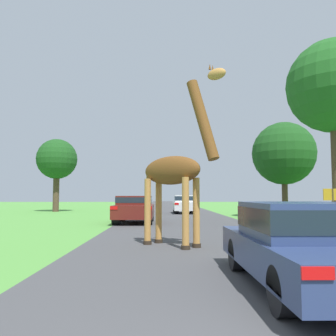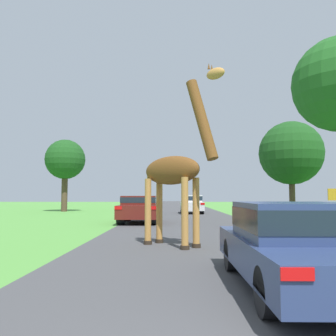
{
  "view_description": "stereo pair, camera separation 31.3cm",
  "coord_description": "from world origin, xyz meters",
  "px_view_note": "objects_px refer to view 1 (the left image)",
  "views": [
    {
      "loc": [
        -1.06,
        -1.5,
        1.43
      ],
      "look_at": [
        -0.9,
        8.72,
        2.22
      ],
      "focal_mm": 38.0,
      "sensor_mm": 36.0,
      "label": 1
    },
    {
      "loc": [
        -0.75,
        -1.5,
        1.43
      ],
      "look_at": [
        -0.9,
        8.72,
        2.22
      ],
      "focal_mm": 38.0,
      "sensor_mm": 36.0,
      "label": 2
    }
  ],
  "objects_px": {
    "car_lead_maroon": "(302,242)",
    "car_queue_right": "(134,208)",
    "car_queue_left": "(185,204)",
    "tree_centre_back": "(334,87)",
    "giraffe_near_road": "(176,170)",
    "sign_post": "(333,202)",
    "tree_far_right": "(57,160)",
    "tree_left_edge": "(284,154)"
  },
  "relations": [
    {
      "from": "giraffe_near_road",
      "to": "car_queue_right",
      "type": "xyz_separation_m",
      "value": [
        -1.88,
        8.71,
        -1.39
      ]
    },
    {
      "from": "giraffe_near_road",
      "to": "tree_left_edge",
      "type": "distance_m",
      "value": 15.13
    },
    {
      "from": "tree_far_right",
      "to": "tree_centre_back",
      "type": "bearing_deg",
      "value": -41.81
    },
    {
      "from": "tree_far_right",
      "to": "giraffe_near_road",
      "type": "bearing_deg",
      "value": -65.64
    },
    {
      "from": "car_queue_left",
      "to": "tree_left_edge",
      "type": "xyz_separation_m",
      "value": [
        6.17,
        -5.94,
        3.4
      ]
    },
    {
      "from": "car_lead_maroon",
      "to": "car_queue_left",
      "type": "bearing_deg",
      "value": 90.95
    },
    {
      "from": "tree_centre_back",
      "to": "sign_post",
      "type": "height_order",
      "value": "tree_centre_back"
    },
    {
      "from": "giraffe_near_road",
      "to": "tree_centre_back",
      "type": "relative_size",
      "value": 0.56
    },
    {
      "from": "sign_post",
      "to": "car_lead_maroon",
      "type": "bearing_deg",
      "value": -118.7
    },
    {
      "from": "tree_centre_back",
      "to": "giraffe_near_road",
      "type": "bearing_deg",
      "value": -141.3
    },
    {
      "from": "tree_centre_back",
      "to": "tree_far_right",
      "type": "bearing_deg",
      "value": 138.19
    },
    {
      "from": "giraffe_near_road",
      "to": "car_lead_maroon",
      "type": "height_order",
      "value": "giraffe_near_road"
    },
    {
      "from": "giraffe_near_road",
      "to": "sign_post",
      "type": "height_order",
      "value": "giraffe_near_road"
    },
    {
      "from": "car_queue_left",
      "to": "tree_centre_back",
      "type": "bearing_deg",
      "value": -63.64
    },
    {
      "from": "car_lead_maroon",
      "to": "tree_far_right",
      "type": "relative_size",
      "value": 0.67
    },
    {
      "from": "tree_far_right",
      "to": "sign_post",
      "type": "height_order",
      "value": "tree_far_right"
    },
    {
      "from": "giraffe_near_road",
      "to": "car_queue_right",
      "type": "height_order",
      "value": "giraffe_near_road"
    },
    {
      "from": "giraffe_near_road",
      "to": "tree_centre_back",
      "type": "bearing_deg",
      "value": 171.48
    },
    {
      "from": "car_queue_left",
      "to": "tree_centre_back",
      "type": "height_order",
      "value": "tree_centre_back"
    },
    {
      "from": "car_lead_maroon",
      "to": "tree_centre_back",
      "type": "relative_size",
      "value": 0.5
    },
    {
      "from": "sign_post",
      "to": "tree_centre_back",
      "type": "bearing_deg",
      "value": 60.24
    },
    {
      "from": "car_lead_maroon",
      "to": "car_queue_right",
      "type": "xyz_separation_m",
      "value": [
        -3.67,
        13.21,
        0.05
      ]
    },
    {
      "from": "car_queue_right",
      "to": "tree_left_edge",
      "type": "relative_size",
      "value": 0.65
    },
    {
      "from": "giraffe_near_road",
      "to": "car_queue_right",
      "type": "relative_size",
      "value": 1.22
    },
    {
      "from": "tree_far_right",
      "to": "car_queue_left",
      "type": "bearing_deg",
      "value": -15.1
    },
    {
      "from": "car_queue_right",
      "to": "tree_centre_back",
      "type": "xyz_separation_m",
      "value": [
        9.58,
        -2.54,
        5.77
      ]
    },
    {
      "from": "car_queue_right",
      "to": "tree_centre_back",
      "type": "bearing_deg",
      "value": -14.85
    },
    {
      "from": "giraffe_near_road",
      "to": "tree_centre_back",
      "type": "xyz_separation_m",
      "value": [
        7.7,
        6.17,
        4.38
      ]
    },
    {
      "from": "tree_left_edge",
      "to": "tree_far_right",
      "type": "height_order",
      "value": "tree_far_right"
    },
    {
      "from": "car_lead_maroon",
      "to": "car_queue_right",
      "type": "relative_size",
      "value": 1.08
    },
    {
      "from": "tree_centre_back",
      "to": "tree_far_right",
      "type": "height_order",
      "value": "tree_centre_back"
    },
    {
      "from": "car_queue_left",
      "to": "tree_far_right",
      "type": "xyz_separation_m",
      "value": [
        -11.34,
        3.06,
        3.89
      ]
    },
    {
      "from": "giraffe_near_road",
      "to": "sign_post",
      "type": "relative_size",
      "value": 2.92
    },
    {
      "from": "car_lead_maroon",
      "to": "car_queue_right",
      "type": "bearing_deg",
      "value": 105.52
    },
    {
      "from": "sign_post",
      "to": "car_queue_left",
      "type": "bearing_deg",
      "value": 106.23
    },
    {
      "from": "car_queue_right",
      "to": "car_queue_left",
      "type": "relative_size",
      "value": 1.02
    },
    {
      "from": "car_lead_maroon",
      "to": "tree_centre_back",
      "type": "bearing_deg",
      "value": 61.0
    },
    {
      "from": "giraffe_near_road",
      "to": "tree_left_edge",
      "type": "bearing_deg",
      "value": -167.54
    },
    {
      "from": "tree_left_edge",
      "to": "tree_centre_back",
      "type": "distance_m",
      "value": 7.17
    },
    {
      "from": "car_queue_right",
      "to": "tree_left_edge",
      "type": "distance_m",
      "value": 10.9
    },
    {
      "from": "car_queue_right",
      "to": "car_queue_left",
      "type": "distance_m",
      "value": 10.69
    },
    {
      "from": "car_queue_left",
      "to": "tree_far_right",
      "type": "distance_m",
      "value": 12.37
    }
  ]
}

